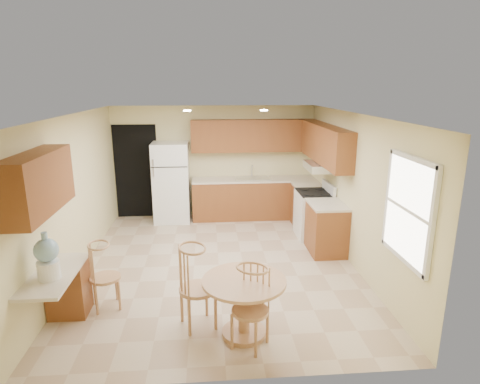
{
  "coord_description": "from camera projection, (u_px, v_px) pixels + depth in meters",
  "views": [
    {
      "loc": [
        -0.14,
        -6.22,
        2.94
      ],
      "look_at": [
        0.39,
        0.3,
        1.18
      ],
      "focal_mm": 30.0,
      "sensor_mm": 36.0,
      "label": 1
    }
  ],
  "objects": [
    {
      "name": "floor",
      "position": [
        219.0,
        265.0,
        6.76
      ],
      "size": [
        5.5,
        5.5,
        0.0
      ],
      "primitive_type": "plane",
      "color": "tan",
      "rests_on": "ground"
    },
    {
      "name": "ceiling",
      "position": [
        216.0,
        114.0,
        6.11
      ],
      "size": [
        4.5,
        5.5,
        0.02
      ],
      "primitive_type": "cube",
      "color": "white",
      "rests_on": "wall_back"
    },
    {
      "name": "wall_back",
      "position": [
        214.0,
        162.0,
        9.09
      ],
      "size": [
        4.5,
        0.02,
        2.5
      ],
      "primitive_type": "cube",
      "color": "beige",
      "rests_on": "floor"
    },
    {
      "name": "wall_front",
      "position": [
        225.0,
        269.0,
        3.79
      ],
      "size": [
        4.5,
        0.02,
        2.5
      ],
      "primitive_type": "cube",
      "color": "beige",
      "rests_on": "floor"
    },
    {
      "name": "wall_left",
      "position": [
        74.0,
        196.0,
        6.26
      ],
      "size": [
        0.02,
        5.5,
        2.5
      ],
      "primitive_type": "cube",
      "color": "beige",
      "rests_on": "floor"
    },
    {
      "name": "wall_right",
      "position": [
        354.0,
        190.0,
        6.61
      ],
      "size": [
        0.02,
        5.5,
        2.5
      ],
      "primitive_type": "cube",
      "color": "beige",
      "rests_on": "floor"
    },
    {
      "name": "doorway",
      "position": [
        136.0,
        172.0,
        8.99
      ],
      "size": [
        0.9,
        0.02,
        2.1
      ],
      "primitive_type": "cube",
      "color": "black",
      "rests_on": "floor"
    },
    {
      "name": "base_cab_back",
      "position": [
        254.0,
        199.0,
        9.08
      ],
      "size": [
        2.75,
        0.6,
        0.87
      ],
      "primitive_type": "cube",
      "color": "brown",
      "rests_on": "floor"
    },
    {
      "name": "counter_back",
      "position": [
        254.0,
        179.0,
        8.96
      ],
      "size": [
        2.75,
        0.63,
        0.04
      ],
      "primitive_type": "cube",
      "color": "beige",
      "rests_on": "base_cab_back"
    },
    {
      "name": "base_cab_right_a",
      "position": [
        307.0,
        205.0,
        8.59
      ],
      "size": [
        0.6,
        0.59,
        0.87
      ],
      "primitive_type": "cube",
      "color": "brown",
      "rests_on": "floor"
    },
    {
      "name": "counter_right_a",
      "position": [
        308.0,
        185.0,
        8.47
      ],
      "size": [
        0.63,
        0.59,
        0.04
      ],
      "primitive_type": "cube",
      "color": "beige",
      "rests_on": "base_cab_right_a"
    },
    {
      "name": "base_cab_right_b",
      "position": [
        326.0,
        229.0,
        7.19
      ],
      "size": [
        0.6,
        0.8,
        0.87
      ],
      "primitive_type": "cube",
      "color": "brown",
      "rests_on": "floor"
    },
    {
      "name": "counter_right_b",
      "position": [
        328.0,
        205.0,
        7.07
      ],
      "size": [
        0.63,
        0.8,
        0.04
      ],
      "primitive_type": "cube",
      "color": "beige",
      "rests_on": "base_cab_right_b"
    },
    {
      "name": "upper_cab_back",
      "position": [
        254.0,
        136.0,
        8.84
      ],
      "size": [
        2.75,
        0.33,
        0.7
      ],
      "primitive_type": "cube",
      "color": "brown",
      "rests_on": "wall_back"
    },
    {
      "name": "upper_cab_right",
      "position": [
        325.0,
        144.0,
        7.61
      ],
      "size": [
        0.33,
        2.42,
        0.7
      ],
      "primitive_type": "cube",
      "color": "brown",
      "rests_on": "wall_right"
    },
    {
      "name": "upper_cab_left",
      "position": [
        38.0,
        183.0,
        4.58
      ],
      "size": [
        0.33,
        1.4,
        0.7
      ],
      "primitive_type": "cube",
      "color": "brown",
      "rests_on": "wall_left"
    },
    {
      "name": "sink",
      "position": [
        253.0,
        178.0,
        8.95
      ],
      "size": [
        0.78,
        0.44,
        0.01
      ],
      "primitive_type": "cube",
      "color": "silver",
      "rests_on": "counter_back"
    },
    {
      "name": "range_hood",
      "position": [
        320.0,
        166.0,
        7.69
      ],
      "size": [
        0.5,
        0.76,
        0.14
      ],
      "primitive_type": "cube",
      "color": "silver",
      "rests_on": "upper_cab_right"
    },
    {
      "name": "desk_pedestal",
      "position": [
        68.0,
        288.0,
        5.24
      ],
      "size": [
        0.48,
        0.42,
        0.72
      ],
      "primitive_type": "cube",
      "color": "brown",
      "rests_on": "floor"
    },
    {
      "name": "desk_top",
      "position": [
        54.0,
        275.0,
        4.78
      ],
      "size": [
        0.5,
        1.2,
        0.04
      ],
      "primitive_type": "cube",
      "color": "beige",
      "rests_on": "desk_pedestal"
    },
    {
      "name": "window",
      "position": [
        409.0,
        210.0,
        4.77
      ],
      "size": [
        0.06,
        1.12,
        1.3
      ],
      "color": "white",
      "rests_on": "wall_right"
    },
    {
      "name": "can_light_a",
      "position": [
        187.0,
        111.0,
        7.23
      ],
      "size": [
        0.14,
        0.14,
        0.02
      ],
      "primitive_type": "cylinder",
      "color": "white",
      "rests_on": "ceiling"
    },
    {
      "name": "can_light_b",
      "position": [
        264.0,
        110.0,
        7.34
      ],
      "size": [
        0.14,
        0.14,
        0.02
      ],
      "primitive_type": "cylinder",
      "color": "white",
      "rests_on": "ceiling"
    },
    {
      "name": "refrigerator",
      "position": [
        171.0,
        182.0,
        8.77
      ],
      "size": [
        0.77,
        0.75,
        1.74
      ],
      "color": "white",
      "rests_on": "floor"
    },
    {
      "name": "stove",
      "position": [
        314.0,
        214.0,
        7.93
      ],
      "size": [
        0.65,
        0.76,
        1.09
      ],
      "color": "white",
      "rests_on": "floor"
    },
    {
      "name": "dining_table",
      "position": [
        244.0,
        299.0,
        4.75
      ],
      "size": [
        0.99,
        0.99,
        0.74
      ],
      "rotation": [
        0.0,
        0.0,
        0.4
      ],
      "color": "tan",
      "rests_on": "floor"
    },
    {
      "name": "chair_table_a",
      "position": [
        197.0,
        282.0,
        4.8
      ],
      "size": [
        0.47,
        0.6,
        1.06
      ],
      "rotation": [
        0.0,
        0.0,
        -1.24
      ],
      "color": "tan",
      "rests_on": "floor"
    },
    {
      "name": "chair_table_b",
      "position": [
        251.0,
        305.0,
        4.43
      ],
      "size": [
        0.43,
        0.5,
        0.96
      ],
      "rotation": [
        0.0,
        0.0,
        2.56
      ],
      "color": "tan",
      "rests_on": "floor"
    },
    {
      "name": "chair_desk",
      "position": [
        103.0,
        272.0,
        5.26
      ],
      "size": [
        0.4,
        0.52,
        0.91
      ],
      "rotation": [
        0.0,
        0.0,
        -1.23
      ],
      "color": "tan",
      "rests_on": "floor"
    },
    {
      "name": "water_crock",
      "position": [
        47.0,
        258.0,
        4.58
      ],
      "size": [
        0.27,
        0.27,
        0.57
      ],
      "color": "white",
      "rests_on": "desk_top"
    }
  ]
}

